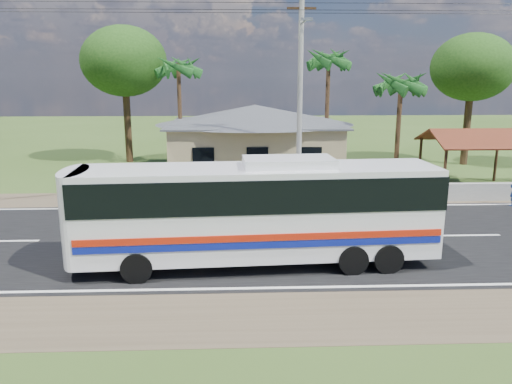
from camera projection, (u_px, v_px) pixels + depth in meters
ground at (241, 239)px, 19.38m from camera, size 120.00×120.00×0.00m
road at (241, 238)px, 19.38m from camera, size 120.00×16.00×0.03m
house at (255, 133)px, 31.46m from camera, size 12.40×10.00×5.00m
waiting_shed at (475, 140)px, 27.52m from camera, size 5.20×4.48×3.35m
concrete_barrier at (477, 192)px, 25.18m from camera, size 7.00×0.30×0.90m
utility_poles at (293, 84)px, 24.47m from camera, size 32.80×2.22×11.00m
palm_near at (401, 84)px, 29.13m from camera, size 2.80×2.80×6.70m
palm_mid at (329, 60)px, 33.05m from camera, size 2.80×2.80×8.20m
palm_far at (178, 68)px, 33.27m from camera, size 2.80×2.80×7.70m
tree_behind_house at (124, 62)px, 34.96m from camera, size 6.00×6.00×9.61m
tree_behind_shed at (472, 68)px, 34.02m from camera, size 5.60×5.60×9.02m
coach_bus at (259, 205)px, 16.27m from camera, size 11.77×3.16×3.61m
motorcycle at (311, 183)px, 26.96m from camera, size 2.02×1.27×1.00m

